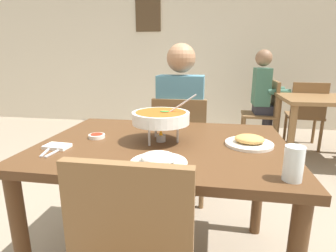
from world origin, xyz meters
name	(u,v)px	position (x,y,z in m)	size (l,w,h in m)	color
cafe_rear_partition	(200,40)	(0.00, 3.53, 1.50)	(10.00, 0.10, 3.00)	beige
picture_frame_hung	(148,14)	(-0.91, 3.47, 1.92)	(0.44, 0.03, 0.56)	#4C3823
dining_table_main	(163,161)	(0.00, 0.00, 0.66)	(1.28, 0.94, 0.77)	#51331C
chair_diner_main	(180,144)	(0.00, 0.75, 0.51)	(0.44, 0.44, 0.90)	brown
diner_main	(181,115)	(0.00, 0.79, 0.75)	(0.40, 0.45, 1.31)	#2D2D38
curry_bowl	(161,118)	(-0.01, 0.01, 0.90)	(0.33, 0.30, 0.26)	silver
rice_plate	(159,160)	(0.04, -0.31, 0.79)	(0.24, 0.24, 0.06)	white
appetizer_plate	(249,141)	(0.44, 0.02, 0.79)	(0.24, 0.24, 0.06)	white
sauce_dish	(97,136)	(-0.38, 0.01, 0.78)	(0.09, 0.09, 0.02)	white
napkin_folded	(57,146)	(-0.50, -0.18, 0.78)	(0.12, 0.08, 0.02)	white
fork_utensil	(48,150)	(-0.52, -0.23, 0.77)	(0.01, 0.17, 0.01)	silver
spoon_utensil	(57,151)	(-0.47, -0.23, 0.77)	(0.01, 0.17, 0.01)	silver
drink_glass	(293,165)	(0.55, -0.37, 0.83)	(0.07, 0.07, 0.13)	silver
dining_table_far	(327,110)	(1.53, 1.91, 0.63)	(1.00, 0.80, 0.77)	brown
chair_bg_middle	(266,110)	(0.97, 2.44, 0.51)	(0.46, 0.46, 0.90)	brown
chair_bg_right	(306,112)	(1.48, 2.40, 0.51)	(0.49, 0.49, 0.90)	brown
patron_bg_middle	(264,92)	(0.94, 2.49, 0.75)	(0.45, 0.40, 1.31)	#2D2D38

